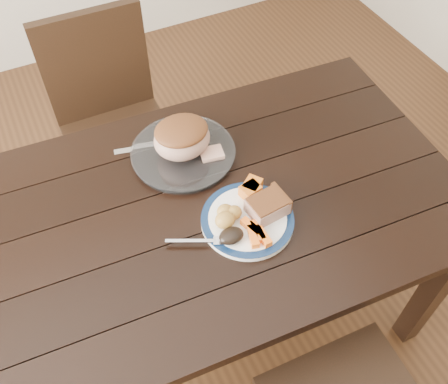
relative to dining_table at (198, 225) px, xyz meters
name	(u,v)px	position (x,y,z in m)	size (l,w,h in m)	color
ground	(204,317)	(0.00, 0.00, -0.66)	(4.00, 4.00, 0.00)	#472B16
dining_table	(198,225)	(0.00, 0.00, 0.00)	(1.65, 0.99, 0.75)	black
chair_far	(112,116)	(-0.06, 0.74, -0.13)	(0.42, 0.43, 0.93)	black
dinner_plate	(247,220)	(0.11, -0.11, 0.10)	(0.27, 0.27, 0.02)	white
plate_rim	(248,218)	(0.11, -0.11, 0.11)	(0.27, 0.27, 0.02)	#0C1F3E
serving_platter	(183,154)	(0.05, 0.21, 0.10)	(0.32, 0.32, 0.02)	white
pork_slice	(267,207)	(0.17, -0.12, 0.14)	(0.11, 0.08, 0.05)	#AA7A68
roasted_potatoes	(227,216)	(0.05, -0.09, 0.14)	(0.09, 0.08, 0.05)	gold
carrot_batons	(256,233)	(0.10, -0.17, 0.12)	(0.06, 0.11, 0.02)	orange
pumpkin_wedges	(251,189)	(0.16, -0.04, 0.13)	(0.08, 0.07, 0.04)	orange
dark_mushroom	(231,236)	(0.04, -0.16, 0.13)	(0.07, 0.05, 0.03)	black
fork	(203,241)	(-0.04, -0.13, 0.11)	(0.17, 0.09, 0.00)	silver
roast_joint	(182,139)	(0.05, 0.21, 0.17)	(0.18, 0.15, 0.12)	tan
cut_slice	(212,154)	(0.12, 0.15, 0.12)	(0.07, 0.06, 0.02)	tan
carving_knife	(182,140)	(0.07, 0.27, 0.10)	(0.32, 0.09, 0.01)	silver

